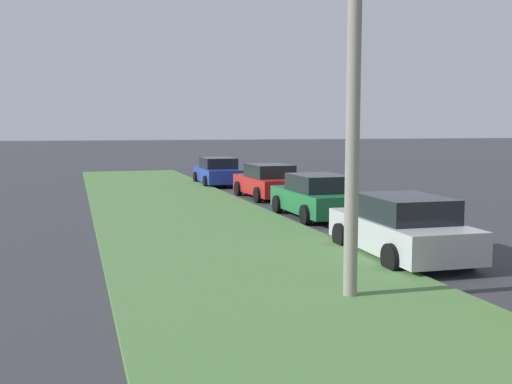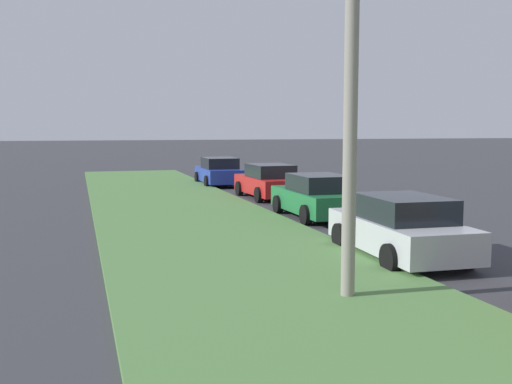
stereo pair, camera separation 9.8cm
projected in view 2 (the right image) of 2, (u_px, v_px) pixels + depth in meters
grass_median at (264, 279)px, 11.66m from camera, size 60.00×6.00×0.12m
parked_car_silver at (400, 228)px, 13.68m from camera, size 4.37×2.15×1.47m
parked_car_green at (317, 197)px, 19.89m from camera, size 4.30×2.03×1.47m
parked_car_red at (269, 182)px, 25.47m from camera, size 4.36×2.13×1.47m
parked_car_blue at (219, 172)px, 31.23m from camera, size 4.32×2.06×1.47m
streetlight at (372, 45)px, 9.94m from camera, size 0.48×2.88×7.50m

